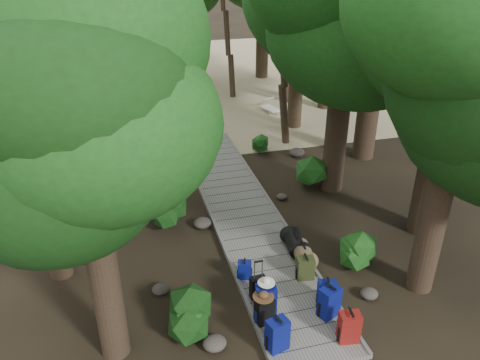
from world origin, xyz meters
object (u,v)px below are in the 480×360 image
object	(u,v)px
backpack_left_a	(277,333)
backpack_right_d	(305,267)
backpack_left_b	(265,309)
kayak	(108,111)
duffel_right_khaki	(303,253)
backpack_right_a	(349,326)
backpack_right_c	(327,293)
sun_lounger	(271,106)
backpack_left_d	(245,269)
backpack_right_b	(329,300)
duffel_right_black	(295,243)
backpack_left_c	(266,299)
suitcase_on_boardwalk	(258,287)
lone_suitcase_on_sand	(210,122)

from	to	relation	value
backpack_left_a	backpack_right_d	world-z (taller)	backpack_left_a
backpack_left_b	kayak	world-z (taller)	backpack_left_b
backpack_left_a	duffel_right_khaki	xyz separation A→B (m)	(1.55, 2.50, -0.17)
backpack_right_a	backpack_right_c	size ratio (longest dim) A/B	1.07
kayak	backpack_left_a	bearing A→B (deg)	-63.40
kayak	sun_lounger	distance (m)	7.60
backpack_left_d	backpack_right_b	bearing A→B (deg)	-33.43
backpack_left_d	duffel_right_black	bearing A→B (deg)	40.98
backpack_right_c	duffel_right_khaki	xyz separation A→B (m)	(0.11, 1.64, -0.12)
backpack_right_a	sun_lounger	world-z (taller)	backpack_right_a
backpack_left_b	backpack_left_c	bearing A→B (deg)	56.34
backpack_left_d	backpack_right_b	distance (m)	2.18
duffel_right_khaki	duffel_right_black	bearing A→B (deg)	100.01
backpack_right_a	backpack_right_d	bearing A→B (deg)	101.69
backpack_right_b	backpack_right_c	bearing A→B (deg)	52.19
backpack_right_d	duffel_right_khaki	size ratio (longest dim) A/B	0.91
backpack_left_c	suitcase_on_boardwalk	xyz separation A→B (m)	(-0.01, 0.54, -0.13)
backpack_left_d	lone_suitcase_on_sand	xyz separation A→B (m)	(1.26, 9.99, -0.01)
sun_lounger	duffel_right_black	bearing A→B (deg)	-122.14
backpack_left_b	suitcase_on_boardwalk	world-z (taller)	backpack_left_b
backpack_right_d	backpack_right_c	bearing A→B (deg)	-77.16
duffel_right_black	sun_lounger	distance (m)	11.14
backpack_right_b	backpack_right_d	size ratio (longest dim) A/B	1.29
backpack_left_d	duffel_right_black	size ratio (longest dim) A/B	0.64
backpack_right_b	backpack_right_d	bearing A→B (deg)	67.81
sun_lounger	backpack_left_d	bearing A→B (deg)	-128.28
backpack_right_a	lone_suitcase_on_sand	xyz separation A→B (m)	(-0.21, 12.40, -0.13)
backpack_right_b	lone_suitcase_on_sand	distance (m)	11.66
backpack_left_d	suitcase_on_boardwalk	size ratio (longest dim) A/B	0.90
backpack_left_a	duffel_right_khaki	distance (m)	2.95
backpack_left_d	duffel_right_black	xyz separation A→B (m)	(1.56, 0.70, -0.00)
backpack_right_c	backpack_left_b	bearing A→B (deg)	-158.74
backpack_left_b	duffel_right_khaki	world-z (taller)	backpack_left_b
backpack_left_c	backpack_left_d	xyz separation A→B (m)	(-0.11, 1.28, -0.16)
backpack_left_b	backpack_right_d	world-z (taller)	backpack_left_b
backpack_left_a	sun_lounger	xyz separation A→B (m)	(4.47, 13.69, -0.22)
backpack_left_c	backpack_right_c	size ratio (longest dim) A/B	1.16
backpack_right_c	kayak	size ratio (longest dim) A/B	0.21
duffel_right_black	suitcase_on_boardwalk	xyz separation A→B (m)	(-1.45, -1.44, 0.03)
backpack_right_b	backpack_right_d	world-z (taller)	backpack_right_b
duffel_right_khaki	backpack_left_a	bearing A→B (deg)	-115.08
backpack_right_b	duffel_right_black	bearing A→B (deg)	63.33
backpack_right_c	backpack_right_d	bearing A→B (deg)	111.50
backpack_left_c	backpack_right_d	bearing A→B (deg)	45.14
kayak	duffel_right_khaki	bearing A→B (deg)	-54.99
backpack_left_a	backpack_left_d	xyz separation A→B (m)	(-0.03, 2.25, -0.15)
backpack_left_a	backpack_right_d	distance (m)	2.31
backpack_left_c	sun_lounger	distance (m)	13.46
backpack_right_c	suitcase_on_boardwalk	bearing A→B (deg)	171.10
backpack_right_c	lone_suitcase_on_sand	bearing A→B (deg)	107.65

